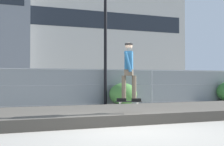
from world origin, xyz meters
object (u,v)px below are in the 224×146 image
at_px(parked_car_mid, 119,87).
at_px(skater, 129,68).
at_px(street_lamp, 105,12).
at_px(shrub_left, 123,94).
at_px(parked_car_far, 200,86).
at_px(skateboard, 129,102).
at_px(parked_car_near, 19,88).

bearing_deg(parked_car_mid, skater, -109.21).
xyz_separation_m(skater, street_lamp, (1.25, 6.04, 3.11)).
xyz_separation_m(skater, shrub_left, (2.11, 5.76, -1.09)).
bearing_deg(parked_car_far, skateboard, -135.29).
relative_size(parked_car_far, shrub_left, 3.10).
relative_size(skater, parked_car_mid, 0.39).
xyz_separation_m(skateboard, parked_car_mid, (3.34, 9.59, 0.19)).
xyz_separation_m(parked_car_mid, shrub_left, (-1.23, -3.83, -0.28)).
distance_m(skater, parked_car_near, 9.70).
bearing_deg(skateboard, street_lamp, 78.29).
height_order(skateboard, street_lamp, street_lamp).
xyz_separation_m(skateboard, shrub_left, (2.11, 5.76, -0.08)).
height_order(skateboard, parked_car_mid, parked_car_mid).
relative_size(street_lamp, parked_car_far, 1.72).
bearing_deg(skater, parked_car_near, 107.28).
height_order(street_lamp, parked_car_far, street_lamp).
bearing_deg(parked_car_far, skater, -135.29).
bearing_deg(shrub_left, parked_car_mid, 72.19).
relative_size(skateboard, skater, 0.46).
bearing_deg(skater, parked_car_far, 44.71).
distance_m(street_lamp, shrub_left, 4.29).
bearing_deg(parked_car_near, parked_car_far, 0.13).
bearing_deg(parked_car_near, street_lamp, -37.73).
relative_size(skater, street_lamp, 0.22).
height_order(street_lamp, shrub_left, street_lamp).
height_order(skateboard, parked_car_far, parked_car_far).
distance_m(skater, shrub_left, 6.23).
bearing_deg(skateboard, skater, 82.87).
distance_m(skater, street_lamp, 6.91).
relative_size(parked_car_near, parked_car_far, 0.99).
height_order(skater, shrub_left, skater).
bearing_deg(skateboard, parked_car_far, 44.71).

